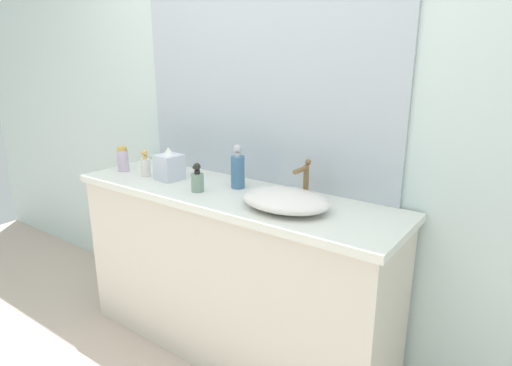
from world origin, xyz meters
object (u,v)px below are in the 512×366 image
object	(u,v)px
sink_basin	(285,200)
perfume_bottle	(123,159)
soap_dispenser	(238,170)
tissue_box	(169,166)
spray_can	(146,166)
lotion_bottle	(197,180)

from	to	relation	value
sink_basin	perfume_bottle	bearing A→B (deg)	179.99
sink_basin	soap_dispenser	size ratio (longest dim) A/B	1.84
sink_basin	tissue_box	world-z (taller)	tissue_box
sink_basin	tissue_box	xyz separation A→B (m)	(-0.75, 0.03, 0.04)
spray_can	sink_basin	bearing A→B (deg)	0.03
lotion_bottle	spray_can	size ratio (longest dim) A/B	0.98
soap_dispenser	lotion_bottle	world-z (taller)	soap_dispenser
soap_dispenser	lotion_bottle	distance (m)	0.21
sink_basin	soap_dispenser	world-z (taller)	soap_dispenser
sink_basin	perfume_bottle	distance (m)	1.11
soap_dispenser	tissue_box	xyz separation A→B (m)	(-0.39, -0.10, -0.02)
soap_dispenser	spray_can	world-z (taller)	soap_dispenser
lotion_bottle	soap_dispenser	bearing A→B (deg)	53.91
spray_can	soap_dispenser	bearing A→B (deg)	13.13
sink_basin	tissue_box	size ratio (longest dim) A/B	2.31
sink_basin	lotion_bottle	world-z (taller)	lotion_bottle
soap_dispenser	lotion_bottle	xyz separation A→B (m)	(-0.12, -0.17, -0.04)
perfume_bottle	tissue_box	size ratio (longest dim) A/B	0.81
soap_dispenser	lotion_bottle	size ratio (longest dim) A/B	1.54
sink_basin	lotion_bottle	bearing A→B (deg)	-175.38
sink_basin	tissue_box	bearing A→B (deg)	177.72
spray_can	tissue_box	size ratio (longest dim) A/B	0.83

